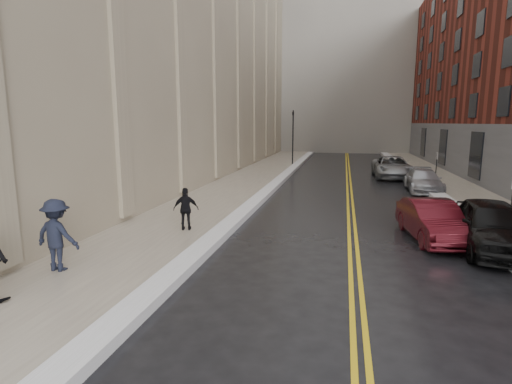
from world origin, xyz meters
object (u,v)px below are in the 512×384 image
at_px(car_black, 492,226).
at_px(car_silver_far, 392,167).
at_px(car_maroon, 432,220).
at_px(pedestrian_b, 57,235).
at_px(car_silver_near, 423,181).
at_px(pedestrian_c, 186,209).

distance_m(car_black, car_silver_far, 17.57).
height_order(car_maroon, car_silver_far, car_silver_far).
height_order(car_maroon, pedestrian_b, pedestrian_b).
bearing_deg(car_maroon, car_silver_far, 80.94).
bearing_deg(car_black, car_silver_near, 94.50).
relative_size(car_maroon, car_silver_near, 0.93).
height_order(car_maroon, car_silver_near, car_maroon).
height_order(car_black, car_silver_near, car_black).
bearing_deg(pedestrian_c, car_maroon, 171.44).
bearing_deg(car_silver_near, pedestrian_c, -130.77).
bearing_deg(pedestrian_c, car_silver_near, -147.23).
bearing_deg(pedestrian_c, car_silver_far, -133.22).
bearing_deg(car_silver_far, pedestrian_c, -118.65).
bearing_deg(car_silver_near, car_silver_far, 101.19).
xyz_separation_m(car_maroon, car_silver_near, (1.60, 10.61, -0.04)).
height_order(car_silver_near, car_silver_far, car_silver_far).
bearing_deg(pedestrian_c, car_black, 165.48).
bearing_deg(pedestrian_b, car_maroon, -147.59).
distance_m(car_silver_far, pedestrian_b, 24.93).
relative_size(car_maroon, pedestrian_b, 2.17).
relative_size(car_black, car_silver_near, 1.06).
height_order(pedestrian_b, pedestrian_c, pedestrian_b).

